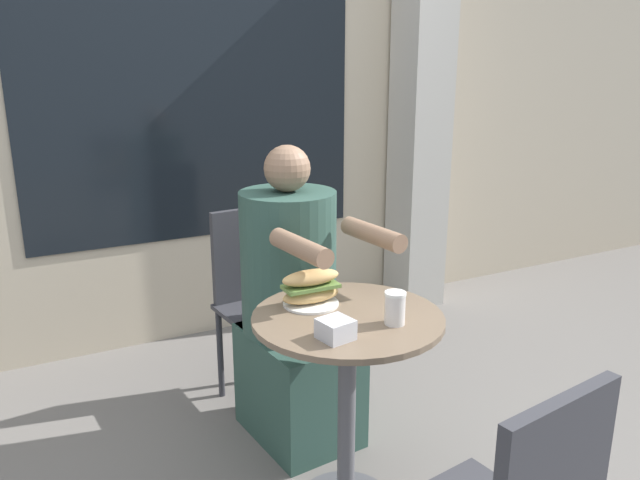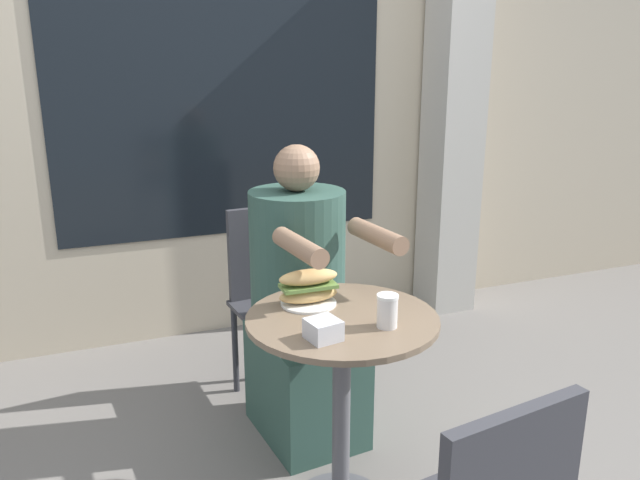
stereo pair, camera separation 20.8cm
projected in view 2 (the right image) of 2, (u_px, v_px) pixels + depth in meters
name	position (u px, v px, depth m)	size (l,w,h in m)	color
storefront_wall	(216.00, 80.00, 3.28)	(8.00, 0.09, 2.80)	#B7A88E
lattice_pillar	(454.00, 113.00, 3.64)	(0.28, 0.28, 2.40)	#B2ADA3
cafe_table	(342.00, 373.00, 2.03)	(0.61, 0.61, 0.72)	brown
diner_chair	(273.00, 286.00, 2.80)	(0.41, 0.41, 0.87)	#333338
seated_diner	(302.00, 315.00, 2.50)	(0.43, 0.70, 1.19)	#2D4C42
sandwich_on_plate	(308.00, 288.00, 2.05)	(0.20, 0.19, 0.12)	white
drink_cup	(387.00, 311.00, 1.88)	(0.07, 0.07, 0.10)	silver
napkin_box	(323.00, 330.00, 1.80)	(0.10, 0.10, 0.06)	silver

